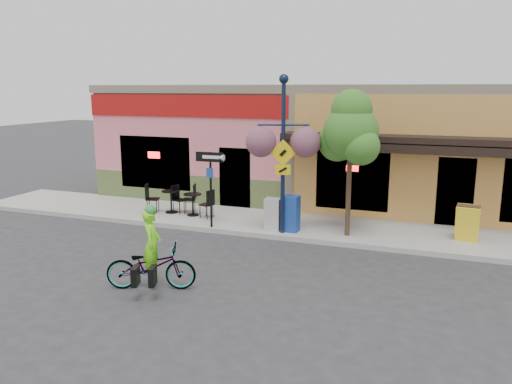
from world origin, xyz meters
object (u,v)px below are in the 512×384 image
bicycle (151,266)px  lamp_post (283,156)px  one_way_sign (211,190)px  cyclist_rider (152,255)px  street_tree (350,163)px  newspaper_box_grey (273,214)px  newspaper_box_blue (291,214)px  building (340,141)px

bicycle → lamp_post: size_ratio=0.43×
bicycle → one_way_sign: bearing=-10.9°
cyclist_rider → street_tree: bearing=-52.8°
street_tree → newspaper_box_grey: bearing=-174.4°
one_way_sign → newspaper_box_blue: bearing=8.4°
bicycle → street_tree: size_ratio=0.47×
building → bicycle: size_ratio=9.16×
lamp_post → newspaper_box_grey: 1.87m
bicycle → one_way_sign: (-0.67, 4.57, 0.80)m
cyclist_rider → lamp_post: (1.53, 4.72, 1.68)m
cyclist_rider → one_way_sign: one_way_sign is taller
newspaper_box_blue → street_tree: bearing=7.9°
building → newspaper_box_grey: 6.75m
bicycle → newspaper_box_blue: bearing=-38.8°
newspaper_box_blue → newspaper_box_grey: (-0.54, -0.07, -0.05)m
bicycle → one_way_sign: one_way_sign is taller
one_way_sign → newspaper_box_grey: bearing=9.0°
building → cyclist_rider: 11.67m
cyclist_rider → newspaper_box_blue: cyclist_rider is taller
one_way_sign → newspaper_box_grey: (1.89, 0.34, -0.68)m
one_way_sign → newspaper_box_blue: 2.55m
building → newspaper_box_grey: building is taller
lamp_post → newspaper_box_grey: bearing=135.0°
building → newspaper_box_grey: size_ratio=18.49×
bicycle → newspaper_box_grey: size_ratio=2.02×
newspaper_box_blue → one_way_sign: bearing=-167.7°
one_way_sign → street_tree: (4.12, 0.56, 0.96)m
bicycle → street_tree: street_tree is taller
newspaper_box_grey → building: bearing=79.7°
bicycle → newspaper_box_blue: (1.76, 4.97, 0.17)m
lamp_post → building: bearing=69.2°
building → street_tree: (1.46, -6.29, 0.04)m
building → street_tree: bearing=-76.9°
lamp_post → cyclist_rider: bearing=-125.4°
one_way_sign → lamp_post: bearing=2.7°
bicycle → one_way_sign: 4.68m
newspaper_box_blue → street_tree: size_ratio=0.25×
building → newspaper_box_grey: bearing=-96.7°
cyclist_rider → newspaper_box_grey: (1.17, 4.91, -0.14)m
newspaper_box_grey → cyclist_rider: bearing=-107.0°
building → one_way_sign: size_ratio=7.75×
cyclist_rider → newspaper_box_grey: bearing=-32.7°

